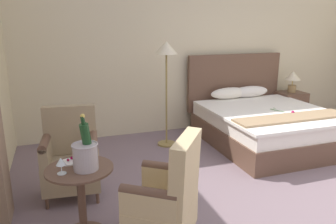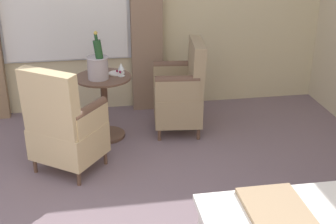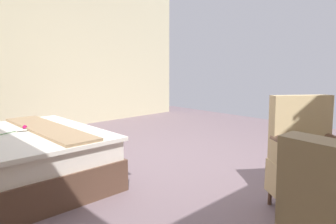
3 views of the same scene
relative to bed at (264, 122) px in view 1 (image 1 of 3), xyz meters
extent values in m
plane|color=slate|center=(-0.57, -1.94, -0.33)|extent=(7.87, 7.87, 0.00)
cube|color=beige|center=(-0.57, 1.14, 1.23)|extent=(6.49, 0.12, 3.11)
cube|color=brown|center=(0.00, -0.09, -0.17)|extent=(1.74, 2.02, 0.33)
cube|color=white|center=(0.00, -0.09, 0.10)|extent=(1.68, 1.96, 0.20)
cube|color=white|center=(0.00, -0.15, 0.22)|extent=(1.77, 1.90, 0.04)
cube|color=tan|center=(0.00, -0.64, 0.25)|extent=(1.74, 0.36, 0.03)
cube|color=brown|center=(0.00, 0.96, 0.50)|extent=(1.82, 0.08, 1.00)
ellipsoid|color=white|center=(-0.21, 0.76, 0.34)|extent=(0.74, 0.25, 0.21)
ellipsoid|color=white|center=(0.21, 0.76, 0.34)|extent=(0.73, 0.23, 0.20)
cylinder|color=#2D6628|center=(0.08, -0.29, 0.25)|extent=(0.16, 0.34, 0.01)
sphere|color=#B20F4C|center=(0.16, -0.46, 0.27)|extent=(0.05, 0.05, 0.05)
ellipsoid|color=#33702D|center=(0.08, -0.13, 0.26)|extent=(0.05, 0.04, 0.01)
cube|color=white|center=(0.11, -0.41, 0.25)|extent=(0.11, 0.13, 0.00)
cube|color=brown|center=(1.09, 0.72, -0.03)|extent=(0.49, 0.44, 0.61)
sphere|color=tan|center=(1.34, 0.72, 0.11)|extent=(0.02, 0.02, 0.02)
cylinder|color=olive|center=(1.09, 0.72, 0.35)|extent=(0.15, 0.15, 0.14)
cylinder|color=tan|center=(1.09, 0.72, 0.46)|extent=(0.02, 0.02, 0.10)
cone|color=beige|center=(1.09, 0.72, 0.59)|extent=(0.28, 0.28, 0.16)
cylinder|color=olive|center=(-1.51, 0.39, -0.32)|extent=(0.28, 0.28, 0.03)
cylinder|color=olive|center=(-1.51, 0.39, 0.39)|extent=(0.03, 0.03, 1.39)
cone|color=beige|center=(-1.51, 0.39, 1.18)|extent=(0.33, 0.33, 0.18)
cylinder|color=brown|center=(-2.96, -1.58, -0.01)|extent=(0.07, 0.07, 0.65)
cylinder|color=brown|center=(-2.96, -1.58, 0.33)|extent=(0.57, 0.57, 0.02)
cylinder|color=#B6AAB1|center=(-2.90, -1.63, 0.45)|extent=(0.21, 0.21, 0.22)
torus|color=#B6AAB1|center=(-2.90, -1.63, 0.56)|extent=(0.22, 0.22, 0.02)
cylinder|color=white|center=(-2.90, -1.63, 0.54)|extent=(0.18, 0.18, 0.03)
cylinder|color=#1E4723|center=(-2.89, -1.61, 0.60)|extent=(0.11, 0.11, 0.29)
cylinder|color=#193D1E|center=(-2.90, -1.63, 0.77)|extent=(0.04, 0.04, 0.08)
sphere|color=gold|center=(-2.90, -1.63, 0.80)|extent=(0.04, 0.04, 0.04)
cylinder|color=white|center=(-2.94, -1.39, 0.34)|extent=(0.07, 0.07, 0.01)
cylinder|color=white|center=(-2.94, -1.39, 0.38)|extent=(0.01, 0.01, 0.06)
cone|color=white|center=(-2.94, -1.39, 0.44)|extent=(0.07, 0.07, 0.07)
cylinder|color=white|center=(-3.10, -1.65, 0.34)|extent=(0.08, 0.08, 0.01)
cylinder|color=white|center=(-3.10, -1.65, 0.38)|extent=(0.01, 0.01, 0.07)
cone|color=white|center=(-3.10, -1.65, 0.45)|extent=(0.08, 0.08, 0.06)
cylinder|color=white|center=(-3.03, -1.44, 0.35)|extent=(0.16, 0.16, 0.01)
sphere|color=maroon|center=(-3.04, -1.43, 0.36)|extent=(0.02, 0.02, 0.02)
sphere|color=maroon|center=(-3.01, -1.40, 0.36)|extent=(0.03, 0.03, 0.03)
cylinder|color=brown|center=(-3.28, -0.98, -0.27)|extent=(0.04, 0.04, 0.13)
cylinder|color=brown|center=(-2.77, -1.04, -0.27)|extent=(0.04, 0.04, 0.13)
cylinder|color=brown|center=(-3.23, -0.57, -0.27)|extent=(0.04, 0.04, 0.13)
cylinder|color=brown|center=(-2.73, -0.63, -0.27)|extent=(0.04, 0.04, 0.13)
cube|color=tan|center=(-3.00, -0.80, -0.05)|extent=(0.64, 0.55, 0.31)
cube|color=tan|center=(-2.98, -0.61, 0.38)|extent=(0.57, 0.20, 0.55)
cube|color=tan|center=(-3.25, -0.80, 0.22)|extent=(0.14, 0.46, 0.22)
cylinder|color=brown|center=(-3.25, -0.80, 0.33)|extent=(0.14, 0.46, 0.09)
cube|color=tan|center=(-2.76, -0.85, 0.22)|extent=(0.14, 0.46, 0.22)
cylinder|color=brown|center=(-2.76, -0.85, 0.33)|extent=(0.14, 0.46, 0.09)
cylinder|color=brown|center=(-2.37, -1.61, -0.26)|extent=(0.04, 0.04, 0.14)
cube|color=#D3B785|center=(-2.34, -1.94, -0.05)|extent=(0.74, 0.75, 0.30)
cube|color=#D3B785|center=(-2.18, -2.05, 0.39)|extent=(0.44, 0.52, 0.58)
cube|color=#D3B785|center=(-2.22, -1.73, 0.20)|extent=(0.42, 0.34, 0.20)
cylinder|color=brown|center=(-2.22, -1.73, 0.30)|extent=(0.42, 0.34, 0.09)
cube|color=#D3B785|center=(-2.50, -2.11, 0.20)|extent=(0.42, 0.34, 0.20)
cylinder|color=brown|center=(-2.50, -2.11, 0.30)|extent=(0.42, 0.34, 0.09)
camera|label=1|loc=(-3.08, -4.24, 1.52)|focal=35.00mm
camera|label=2|loc=(1.56, -1.67, 1.90)|focal=50.00mm
camera|label=3|loc=(-3.27, 0.62, 0.95)|focal=32.00mm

